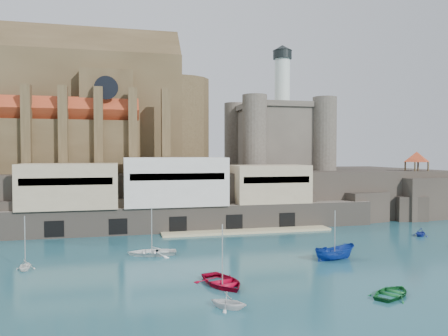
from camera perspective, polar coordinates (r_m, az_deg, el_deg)
ground at (r=59.84m, az=6.27°, el=-11.39°), size 300.00×300.00×0.00m
promontory at (r=96.55m, az=-1.80°, el=-3.30°), size 100.00×36.00×10.00m
quay at (r=78.79m, az=-6.51°, el=-3.68°), size 70.00×12.00×13.05m
church at (r=97.05m, az=-16.20°, el=6.82°), size 47.00×25.93×30.51m
castle_keep at (r=102.41m, az=6.97°, el=4.49°), size 21.20×21.20×29.30m
rock_outcrop at (r=102.03m, az=23.85°, el=-3.70°), size 14.50×10.50×8.70m
pavilion at (r=101.69m, az=23.86°, el=1.20°), size 6.40×6.40×5.40m
boat_0 at (r=47.20m, az=-0.21°, el=-15.05°), size 4.94×2.55×6.65m
boat_1 at (r=40.78m, az=0.57°, el=-17.84°), size 3.24×3.46×3.44m
boat_2 at (r=59.43m, az=14.25°, el=-11.53°), size 2.60×2.55×5.91m
boat_3 at (r=47.03m, az=21.15°, el=-15.25°), size 3.00×3.79×5.33m
boat_4 at (r=58.05m, az=-24.51°, el=-11.98°), size 2.69×1.72×3.03m
boat_6 at (r=61.11m, az=-9.41°, el=-11.12°), size 1.78×4.79×6.57m
boat_7 at (r=80.47m, az=24.29°, el=-8.08°), size 3.09×3.24×3.24m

